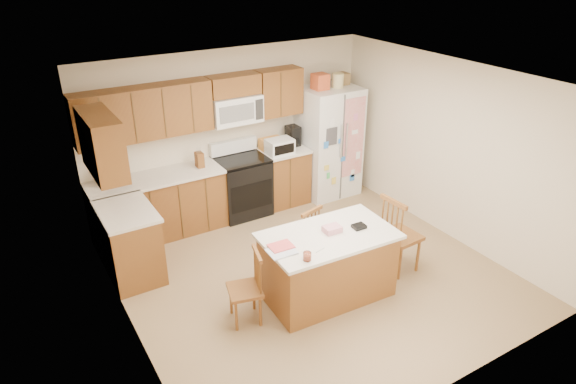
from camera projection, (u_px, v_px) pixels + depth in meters
ground at (311, 273)px, 6.62m from camera, size 4.50×4.50×0.00m
room_shell at (313, 171)px, 5.99m from camera, size 4.60×4.60×2.52m
cabinetry at (182, 176)px, 7.14m from camera, size 3.36×1.56×2.15m
stove at (242, 185)px, 7.90m from camera, size 0.76×0.65×1.13m
refrigerator at (329, 141)px, 8.39m from camera, size 0.90×0.79×2.04m
island at (328, 265)px, 6.04m from camera, size 1.60×0.97×0.93m
windsor_chair_left at (247, 289)px, 5.64m from camera, size 0.44×0.45×0.87m
windsor_chair_back at (303, 239)px, 6.58m from camera, size 0.47×0.45×0.89m
windsor_chair_right at (399, 236)px, 6.49m from camera, size 0.46×0.48×1.05m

